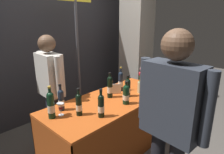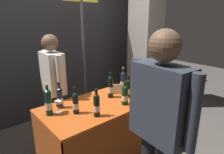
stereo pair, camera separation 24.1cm
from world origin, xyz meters
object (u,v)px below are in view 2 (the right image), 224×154
(display_bottle_0, at_px, (125,95))
(vendor_presenter, at_px, (54,82))
(featured_wine_bottle, at_px, (123,81))
(wine_glass_near_vendor, at_px, (58,104))
(tasting_table, at_px, (112,115))
(flower_vase, at_px, (143,86))
(concrete_pillar, at_px, (146,30))
(booth_signpost, at_px, (83,42))
(taster_foreground_right, at_px, (159,118))

(display_bottle_0, bearing_deg, vendor_presenter, 120.33)
(featured_wine_bottle, bearing_deg, wine_glass_near_vendor, -179.03)
(tasting_table, relative_size, flower_vase, 4.87)
(concrete_pillar, distance_m, wine_glass_near_vendor, 2.44)
(tasting_table, xyz_separation_m, booth_signpost, (0.21, 0.95, 0.85))
(featured_wine_bottle, relative_size, booth_signpost, 0.16)
(wine_glass_near_vendor, height_order, vendor_presenter, vendor_presenter)
(booth_signpost, bearing_deg, wine_glass_near_vendor, -136.66)
(concrete_pillar, bearing_deg, display_bottle_0, -147.08)
(flower_vase, height_order, vendor_presenter, vendor_presenter)
(featured_wine_bottle, relative_size, taster_foreground_right, 0.21)
(tasting_table, height_order, booth_signpost, booth_signpost)
(wine_glass_near_vendor, relative_size, vendor_presenter, 0.09)
(concrete_pillar, relative_size, taster_foreground_right, 1.82)
(tasting_table, distance_m, booth_signpost, 1.29)
(tasting_table, height_order, vendor_presenter, vendor_presenter)
(tasting_table, relative_size, vendor_presenter, 1.16)
(featured_wine_bottle, bearing_deg, display_bottle_0, -130.89)
(display_bottle_0, bearing_deg, booth_signpost, 80.82)
(vendor_presenter, height_order, taster_foreground_right, taster_foreground_right)
(wine_glass_near_vendor, distance_m, taster_foreground_right, 1.14)
(taster_foreground_right, distance_m, booth_signpost, 2.04)
(featured_wine_bottle, height_order, flower_vase, flower_vase)
(concrete_pillar, height_order, booth_signpost, concrete_pillar)
(tasting_table, xyz_separation_m, taster_foreground_right, (-0.36, -0.98, 0.50))
(display_bottle_0, bearing_deg, concrete_pillar, 32.92)
(vendor_presenter, bearing_deg, taster_foreground_right, 7.42)
(featured_wine_bottle, height_order, wine_glass_near_vendor, featured_wine_bottle)
(display_bottle_0, bearing_deg, wine_glass_near_vendor, 155.20)
(flower_vase, bearing_deg, tasting_table, 162.77)
(featured_wine_bottle, height_order, display_bottle_0, featured_wine_bottle)
(concrete_pillar, xyz_separation_m, wine_glass_near_vendor, (-2.24, -0.67, -0.69))
(wine_glass_near_vendor, xyz_separation_m, flower_vase, (1.13, -0.25, 0.02))
(display_bottle_0, bearing_deg, flower_vase, 10.35)
(concrete_pillar, distance_m, display_bottle_0, 1.95)
(flower_vase, distance_m, vendor_presenter, 1.22)
(vendor_presenter, bearing_deg, tasting_table, 40.17)
(concrete_pillar, xyz_separation_m, vendor_presenter, (-2.04, -0.14, -0.61))
(tasting_table, bearing_deg, vendor_presenter, 127.08)
(wine_glass_near_vendor, bearing_deg, featured_wine_bottle, 0.97)
(tasting_table, relative_size, featured_wine_bottle, 5.18)
(concrete_pillar, xyz_separation_m, tasting_table, (-1.56, -0.78, -1.01))
(concrete_pillar, xyz_separation_m, display_bottle_0, (-1.54, -1.00, -0.66))
(booth_signpost, bearing_deg, taster_foreground_right, -106.46)
(flower_vase, relative_size, taster_foreground_right, 0.22)
(featured_wine_bottle, relative_size, vendor_presenter, 0.22)
(featured_wine_bottle, distance_m, flower_vase, 0.30)
(wine_glass_near_vendor, height_order, taster_foreground_right, taster_foreground_right)
(tasting_table, xyz_separation_m, flower_vase, (0.45, -0.14, 0.34))
(featured_wine_bottle, xyz_separation_m, taster_foreground_right, (-0.68, -1.10, 0.13))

